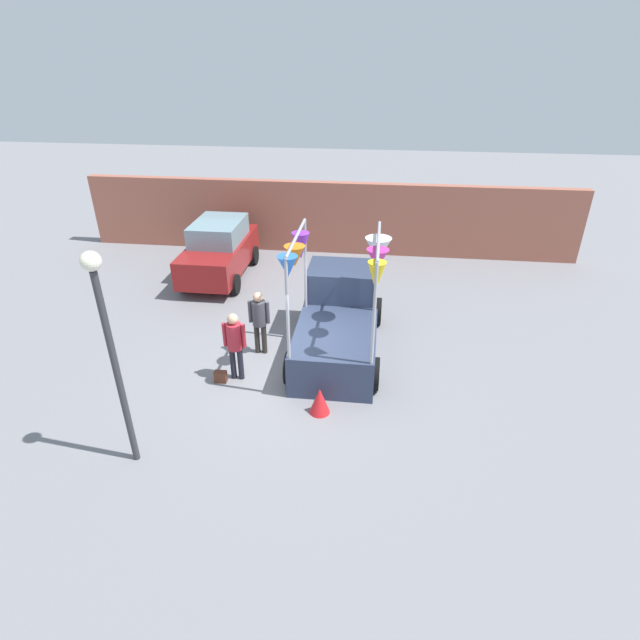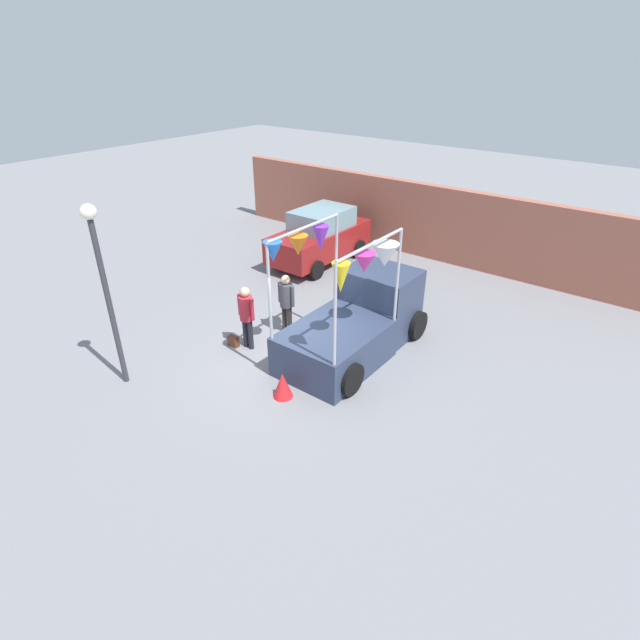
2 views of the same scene
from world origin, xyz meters
name	(u,v)px [view 1 (image 1 of 2)]	position (x,y,z in m)	size (l,w,h in m)	color
ground_plane	(289,372)	(0.00, 0.00, 0.00)	(60.00, 60.00, 0.00)	slate
vendor_truck	(339,316)	(1.06, 1.33, 0.88)	(2.40, 4.04, 3.30)	#2D3851
parked_car	(219,250)	(-3.27, 5.33, 0.94)	(1.88, 4.00, 1.88)	maroon
person_customer	(235,340)	(-1.15, -0.38, 1.02)	(0.53, 0.34, 1.69)	black
person_vendor	(259,317)	(-0.86, 0.79, 1.01)	(0.53, 0.34, 1.67)	#2D2823
handbag	(221,377)	(-1.50, -0.58, 0.14)	(0.28, 0.16, 0.28)	#592D1E
street_lamp	(108,335)	(-2.35, -3.16, 2.68)	(0.32, 0.32, 4.13)	#333338
brick_boundary_wall	(327,218)	(0.00, 8.15, 1.30)	(18.00, 0.36, 2.60)	#9E5947
folded_kite_bundle_crimson	(320,401)	(0.90, -1.39, 0.30)	(0.44, 0.44, 0.60)	red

